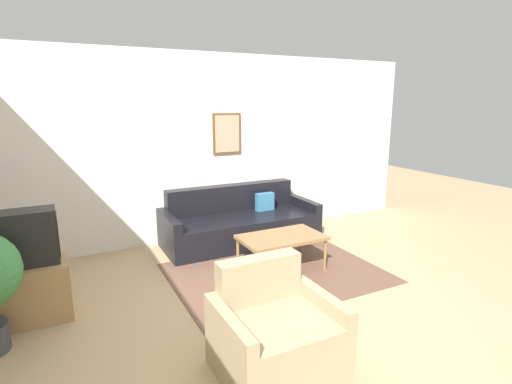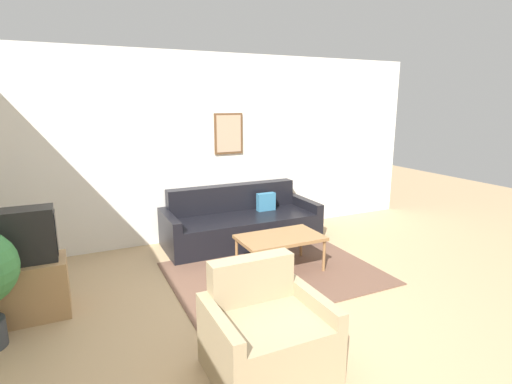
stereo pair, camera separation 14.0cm
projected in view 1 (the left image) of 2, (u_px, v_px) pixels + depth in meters
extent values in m
plane|color=tan|center=(270.00, 326.00, 3.67)|extent=(16.00, 16.00, 0.00)
cube|color=brown|center=(276.00, 273.00, 4.79)|extent=(2.42, 1.81, 0.01)
cube|color=white|center=(180.00, 149.00, 5.68)|extent=(8.00, 0.06, 2.70)
cube|color=brown|center=(227.00, 134.00, 5.91)|extent=(0.44, 0.03, 0.60)
cube|color=tan|center=(227.00, 134.00, 5.89)|extent=(0.38, 0.01, 0.54)
cube|color=black|center=(241.00, 229.00, 5.79)|extent=(1.99, 0.90, 0.41)
cube|color=black|center=(231.00, 198.00, 6.01)|extent=(1.99, 0.20, 0.39)
cube|color=black|center=(169.00, 235.00, 5.31)|extent=(0.12, 0.90, 0.55)
cube|color=black|center=(302.00, 215.00, 6.25)|extent=(0.12, 0.90, 0.55)
cube|color=teal|center=(265.00, 202.00, 6.01)|extent=(0.28, 0.10, 0.28)
cube|color=olive|center=(281.00, 238.00, 4.79)|extent=(1.00, 0.60, 0.04)
cylinder|color=olive|center=(257.00, 270.00, 4.41)|extent=(0.04, 0.04, 0.40)
cylinder|color=olive|center=(325.00, 255.00, 4.82)|extent=(0.04, 0.04, 0.40)
cylinder|color=olive|center=(238.00, 254.00, 4.87)|extent=(0.04, 0.04, 0.40)
cylinder|color=olive|center=(301.00, 242.00, 5.27)|extent=(0.04, 0.04, 0.40)
cube|color=#A87F51|center=(30.00, 292.00, 3.72)|extent=(0.70, 0.44, 0.55)
cube|color=black|center=(22.00, 238.00, 3.60)|extent=(0.58, 0.28, 0.51)
cube|color=black|center=(58.00, 234.00, 3.73)|extent=(0.01, 0.23, 0.40)
cube|color=tan|center=(277.00, 345.00, 2.99)|extent=(0.69, 0.76, 0.46)
cube|color=tan|center=(259.00, 279.00, 3.16)|extent=(0.69, 0.16, 0.37)
cube|color=tan|center=(229.00, 353.00, 2.81)|extent=(0.09, 0.76, 0.58)
cube|color=tan|center=(320.00, 325.00, 3.15)|extent=(0.09, 0.76, 0.58)
cylinder|color=beige|center=(13.00, 298.00, 4.01)|extent=(0.20, 0.20, 0.18)
cylinder|color=#51381E|center=(11.00, 285.00, 3.98)|extent=(0.04, 0.04, 0.11)
sphere|color=#3D8442|center=(9.00, 265.00, 3.94)|extent=(0.37, 0.37, 0.37)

